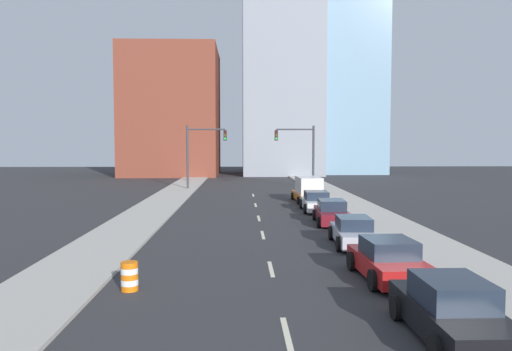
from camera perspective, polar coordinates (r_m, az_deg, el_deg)
sidewalk_left at (r=55.37m, az=-8.34°, el=-1.30°), size 3.45×100.70×0.13m
sidewalk_right at (r=55.68m, az=7.20°, el=-1.26°), size 3.45×100.70×0.13m
lane_stripe_at_8m at (r=13.27m, az=3.54°, el=-17.63°), size 0.16×2.40×0.01m
lane_stripe_at_14m at (r=19.53m, az=1.73°, el=-10.62°), size 0.16×2.40×0.01m
lane_stripe_at_22m at (r=26.53m, az=0.78°, el=-6.80°), size 0.16×2.40×0.01m
lane_stripe_at_27m at (r=32.32m, az=0.32°, el=-4.91°), size 0.16×2.40×0.01m
lane_stripe_at_34m at (r=39.20m, az=-0.05°, el=-3.39°), size 0.16×2.40×0.01m
lane_stripe_at_42m at (r=46.64m, az=-0.33°, el=-2.26°), size 0.16×2.40×0.01m
building_brick_left at (r=78.57m, az=-9.50°, el=7.10°), size 14.00×16.00×19.19m
building_office_center at (r=82.49m, az=2.72°, el=10.12°), size 12.00×20.00×28.20m
building_glass_right at (r=88.67m, az=9.17°, el=13.83°), size 13.00×20.00×41.07m
traffic_signal_left at (r=52.62m, az=-6.61°, el=3.10°), size 4.23×0.35×6.72m
traffic_signal_right at (r=52.84m, az=5.37°, el=3.11°), size 4.23×0.35×6.72m
traffic_barrel at (r=17.18m, az=-14.26°, el=-11.10°), size 0.56×0.56×0.95m
sedan_black at (r=13.58m, az=21.45°, el=-14.29°), size 2.08×4.48×1.53m
sedan_red at (r=18.53m, az=14.91°, el=-9.39°), size 2.31×4.40×1.46m
sedan_silver at (r=24.20m, az=11.09°, el=-6.37°), size 2.17×4.51×1.37m
sedan_maroon at (r=30.46m, az=8.64°, el=-4.23°), size 2.22×4.81×1.45m
sedan_white at (r=35.91m, az=6.90°, el=-3.01°), size 2.15×4.69×1.43m
box_truck_orange at (r=41.46m, az=6.00°, el=-1.68°), size 2.46×5.79×2.08m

